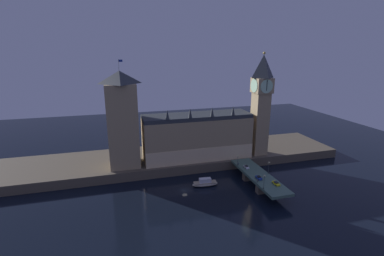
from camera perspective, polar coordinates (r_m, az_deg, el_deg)
name	(u,v)px	position (r m, az deg, el deg)	size (l,w,h in m)	color
ground_plane	(185,191)	(147.06, -1.50, -12.70)	(400.00, 400.00, 0.00)	black
embankment	(170,159)	(180.53, -4.55, -6.26)	(220.00, 42.00, 5.44)	brown
parliament_hall	(197,136)	(170.37, 1.04, -1.70)	(65.53, 19.54, 32.97)	tan
clock_tower	(261,102)	(177.40, 13.97, 5.19)	(11.06, 11.17, 63.76)	tan
victoria_tower	(122,120)	(159.89, -14.09, 1.68)	(16.81, 16.81, 60.03)	tan
bridge	(259,177)	(154.21, 13.51, -9.83)	(11.81, 46.00, 6.22)	#476656
car_northbound_lead	(246,167)	(159.80, 11.08, -7.84)	(1.92, 3.95, 1.55)	white
car_northbound_trail	(259,178)	(148.43, 13.54, -9.88)	(2.08, 4.05, 1.54)	navy
car_southbound_lead	(276,183)	(145.04, 16.86, -10.79)	(2.06, 4.69, 1.40)	yellow
pedestrian_near_rail	(257,181)	(144.63, 13.26, -10.50)	(0.38, 0.38, 1.62)	black
pedestrian_far_rail	(238,164)	(162.76, 9.47, -7.22)	(0.38, 0.38, 1.84)	black
street_lamp_near	(264,180)	(137.58, 14.58, -10.31)	(1.34, 0.60, 7.21)	#2D3333
street_lamp_mid	(269,166)	(154.54, 15.48, -7.56)	(1.34, 0.60, 6.74)	#2D3333
street_lamp_far	(238,159)	(161.58, 9.37, -6.26)	(1.34, 0.60, 6.28)	#2D3333
boat_upstream	(205,183)	(151.08, 2.70, -11.23)	(14.20, 5.63, 4.29)	#B2A893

